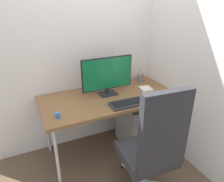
% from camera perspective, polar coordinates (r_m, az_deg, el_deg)
% --- Properties ---
extents(ground_plane, '(8.00, 8.00, 0.00)m').
position_cam_1_polar(ground_plane, '(2.74, -0.80, -15.62)').
color(ground_plane, brown).
extents(wall_back, '(2.99, 0.04, 2.80)m').
position_cam_1_polar(wall_back, '(2.50, -4.90, 15.94)').
color(wall_back, white).
rests_on(wall_back, ground_plane).
extents(wall_side_right, '(0.04, 2.23, 2.80)m').
position_cam_1_polar(wall_side_right, '(2.39, 19.12, 14.39)').
color(wall_side_right, white).
rests_on(wall_side_right, ground_plane).
extents(desk, '(1.50, 0.74, 0.74)m').
position_cam_1_polar(desk, '(2.36, -0.90, -2.52)').
color(desk, brown).
rests_on(desk, ground_plane).
extents(office_chair, '(0.63, 0.64, 1.16)m').
position_cam_1_polar(office_chair, '(1.89, 11.26, -14.66)').
color(office_chair, black).
rests_on(office_chair, ground_plane).
extents(filing_cabinet, '(0.46, 0.47, 0.57)m').
position_cam_1_polar(filing_cabinet, '(2.74, 7.51, -8.53)').
color(filing_cabinet, gray).
rests_on(filing_cabinet, ground_plane).
extents(monitor, '(0.59, 0.16, 0.43)m').
position_cam_1_polar(monitor, '(2.33, -1.28, 4.46)').
color(monitor, black).
rests_on(monitor, desk).
extents(keyboard, '(0.39, 0.19, 0.03)m').
position_cam_1_polar(keyboard, '(2.18, 4.42, -3.37)').
color(keyboard, '#333338').
rests_on(keyboard, desk).
extents(mouse, '(0.08, 0.11, 0.03)m').
position_cam_1_polar(mouse, '(2.40, 12.97, -1.13)').
color(mouse, '#9EA0A5').
rests_on(mouse, desk).
extents(pen_holder, '(0.09, 0.09, 0.19)m').
position_cam_1_polar(pen_holder, '(2.77, 7.65, 3.62)').
color(pen_holder, slate).
rests_on(pen_holder, desk).
extents(notebook, '(0.16, 0.17, 0.02)m').
position_cam_1_polar(notebook, '(2.55, 9.20, 0.60)').
color(notebook, silver).
rests_on(notebook, desk).
extents(desk_clamp_accessory, '(0.04, 0.04, 0.05)m').
position_cam_1_polar(desk_clamp_accessory, '(2.00, -14.61, -6.40)').
color(desk_clamp_accessory, '#337FD8').
rests_on(desk_clamp_accessory, desk).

